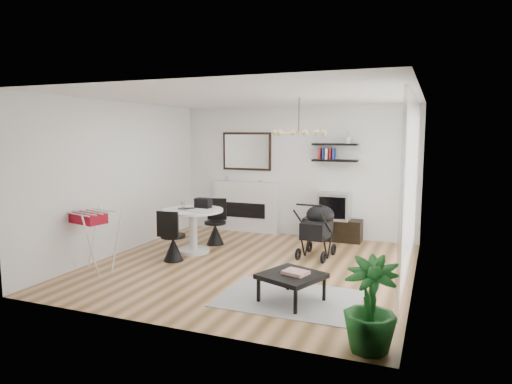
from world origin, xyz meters
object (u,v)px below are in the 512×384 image
at_px(crt_tv, 335,206).
at_px(coffee_table, 292,277).
at_px(tv_console, 332,229).
at_px(potted_plant, 370,305).
at_px(dining_table, 193,224).
at_px(drying_rack, 92,240).
at_px(fireplace, 246,200).
at_px(stroller, 317,232).

height_order(crt_tv, coffee_table, crt_tv).
height_order(tv_console, crt_tv, crt_tv).
bearing_deg(potted_plant, dining_table, 142.51).
distance_m(crt_tv, drying_rack, 4.60).
xyz_separation_m(dining_table, coffee_table, (2.37, -1.68, -0.19)).
distance_m(tv_console, drying_rack, 4.59).
relative_size(fireplace, drying_rack, 2.26).
height_order(dining_table, coffee_table, dining_table).
distance_m(tv_console, coffee_table, 3.55).
bearing_deg(stroller, coffee_table, -79.40).
height_order(fireplace, tv_console, fireplace).
bearing_deg(fireplace, dining_table, -95.38).
bearing_deg(fireplace, coffee_table, -59.31).
height_order(tv_console, dining_table, dining_table).
relative_size(drying_rack, stroller, 0.95).
xyz_separation_m(dining_table, potted_plant, (3.48, -2.67, -0.05)).
height_order(crt_tv, dining_table, crt_tv).
relative_size(tv_console, coffee_table, 1.29).
height_order(drying_rack, potted_plant, drying_rack).
bearing_deg(coffee_table, dining_table, 144.61).
distance_m(fireplace, drying_rack, 3.73).
xyz_separation_m(fireplace, stroller, (1.96, -1.44, -0.26)).
xyz_separation_m(fireplace, coffee_table, (2.18, -3.68, -0.36)).
height_order(tv_console, drying_rack, drying_rack).
height_order(crt_tv, drying_rack, crt_tv).
bearing_deg(stroller, fireplace, 148.62).
distance_m(stroller, potted_plant, 3.48).
xyz_separation_m(tv_console, stroller, (0.01, -1.31, 0.21)).
bearing_deg(dining_table, crt_tv, 40.47).
bearing_deg(tv_console, coffee_table, -86.18).
xyz_separation_m(tv_console, dining_table, (-2.14, -1.86, 0.30)).
bearing_deg(potted_plant, fireplace, 125.21).
height_order(dining_table, potted_plant, potted_plant).
relative_size(crt_tv, potted_plant, 0.65).
bearing_deg(potted_plant, tv_console, 106.53).
distance_m(fireplace, stroller, 2.45).
relative_size(stroller, coffee_table, 1.11).
bearing_deg(crt_tv, potted_plant, -73.90).
height_order(dining_table, stroller, stroller).
bearing_deg(tv_console, fireplace, 175.99).
bearing_deg(coffee_table, stroller, 95.67).
bearing_deg(tv_console, stroller, -89.38).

